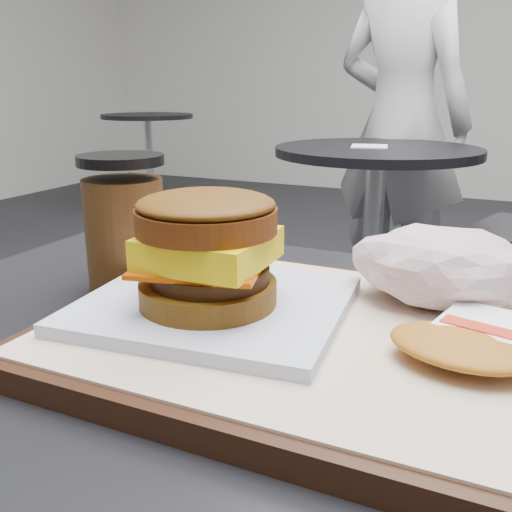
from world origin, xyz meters
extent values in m
cube|color=black|center=(0.00, 0.00, 0.75)|extent=(0.80, 0.60, 0.04)
cube|color=black|center=(-0.01, 0.05, 0.78)|extent=(0.38, 0.28, 0.02)
cube|color=beige|center=(-0.01, 0.05, 0.79)|extent=(0.36, 0.26, 0.00)
cube|color=white|center=(-0.09, 0.04, 0.80)|extent=(0.21, 0.19, 0.01)
cylinder|color=#623C0E|center=(-0.09, 0.03, 0.81)|extent=(0.11, 0.11, 0.02)
cylinder|color=black|center=(-0.09, 0.03, 0.82)|extent=(0.09, 0.09, 0.01)
cube|color=#CC4C06|center=(-0.10, 0.03, 0.83)|extent=(0.11, 0.11, 0.00)
cube|color=yellow|center=(-0.09, 0.03, 0.84)|extent=(0.08, 0.08, 0.02)
cylinder|color=#69300F|center=(-0.09, 0.03, 0.86)|extent=(0.11, 0.11, 0.02)
ellipsoid|color=#63390E|center=(-0.09, 0.03, 0.87)|extent=(0.11, 0.11, 0.02)
ellipsoid|color=#C1761E|center=(0.08, 0.03, 0.80)|extent=(0.10, 0.08, 0.01)
cylinder|color=#432610|center=(-0.22, 0.10, 0.82)|extent=(0.07, 0.07, 0.10)
cylinder|color=black|center=(-0.22, 0.10, 0.89)|extent=(0.08, 0.08, 0.01)
cylinder|color=black|center=(-0.35, 1.65, 0.01)|extent=(0.44, 0.44, 0.02)
cylinder|color=#A5A5AA|center=(-0.35, 1.65, 0.37)|extent=(0.07, 0.07, 0.70)
cylinder|color=black|center=(-0.35, 1.65, 0.73)|extent=(0.70, 0.70, 0.03)
cube|color=white|center=(-0.38, 1.64, 0.75)|extent=(0.14, 0.14, 0.00)
imported|color=#B8B9BD|center=(-0.37, 2.10, 0.80)|extent=(0.67, 0.53, 1.60)
cylinder|color=black|center=(-2.40, 3.20, 0.01)|extent=(0.40, 0.40, 0.02)
cylinder|color=#A5A5AA|center=(-2.40, 3.20, 0.37)|extent=(0.06, 0.06, 0.70)
cylinder|color=black|center=(-2.40, 3.20, 0.73)|extent=(0.66, 0.66, 0.03)
camera|label=1|loc=(0.10, -0.31, 0.95)|focal=40.00mm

